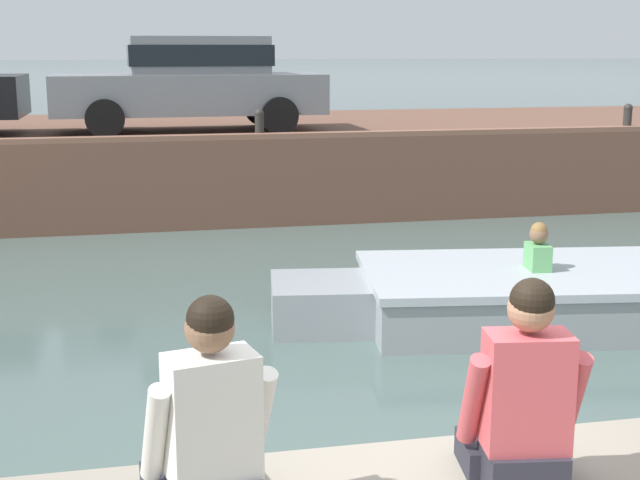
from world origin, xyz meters
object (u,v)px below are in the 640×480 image
object	(u,v)px
motorboat_passing	(583,294)
person_seated_left	(209,433)
mooring_bollard_mid	(259,122)
person_seated_right	(523,407)
car_left_inner_grey	(192,80)
bottle_drink	(547,463)
mooring_bollard_east	(628,116)

from	to	relation	value
motorboat_passing	person_seated_left	bearing A→B (deg)	-132.33
mooring_bollard_mid	person_seated_right	bearing A→B (deg)	-91.83
car_left_inner_grey	bottle_drink	size ratio (longest dim) A/B	21.57
motorboat_passing	car_left_inner_grey	xyz separation A→B (m)	(-3.41, 6.98, 1.94)
person_seated_left	person_seated_right	size ratio (longest dim) A/B	1.00
motorboat_passing	person_seated_left	distance (m)	6.28
mooring_bollard_east	bottle_drink	xyz separation A→B (m)	(-6.44, -10.27, -0.68)
motorboat_passing	bottle_drink	bearing A→B (deg)	-120.25
mooring_bollard_mid	bottle_drink	xyz separation A→B (m)	(-0.20, -10.27, -0.68)
motorboat_passing	car_left_inner_grey	size ratio (longest dim) A/B	1.37
mooring_bollard_east	person_seated_left	world-z (taller)	mooring_bollard_east
car_left_inner_grey	mooring_bollard_east	world-z (taller)	car_left_inner_grey
car_left_inner_grey	mooring_bollard_mid	bearing A→B (deg)	-55.36
mooring_bollard_mid	person_seated_left	bearing A→B (deg)	-99.36
mooring_bollard_mid	bottle_drink	size ratio (longest dim) A/B	2.18
car_left_inner_grey	person_seated_right	distance (m)	11.65
bottle_drink	motorboat_passing	bearing A→B (deg)	59.75
mooring_bollard_mid	bottle_drink	distance (m)	10.30
motorboat_passing	mooring_bollard_mid	bearing A→B (deg)	113.77
car_left_inner_grey	mooring_bollard_mid	xyz separation A→B (m)	(0.91, -1.32, -0.61)
car_left_inner_grey	mooring_bollard_east	bearing A→B (deg)	-10.45
motorboat_passing	car_left_inner_grey	world-z (taller)	car_left_inner_grey
person_seated_left	bottle_drink	xyz separation A→B (m)	(1.49, -0.02, -0.28)
bottle_drink	mooring_bollard_east	bearing A→B (deg)	57.91
mooring_bollard_east	person_seated_right	size ratio (longest dim) A/B	0.46
motorboat_passing	mooring_bollard_mid	world-z (taller)	mooring_bollard_mid
car_left_inner_grey	person_seated_right	xyz separation A→B (m)	(0.58, -11.59, -1.01)
mooring_bollard_east	person_seated_right	xyz separation A→B (m)	(-6.57, -10.27, -0.41)
mooring_bollard_mid	person_seated_right	world-z (taller)	mooring_bollard_mid
motorboat_passing	mooring_bollard_mid	xyz separation A→B (m)	(-2.49, 5.66, 1.33)
motorboat_passing	mooring_bollard_east	world-z (taller)	mooring_bollard_east
bottle_drink	person_seated_left	bearing A→B (deg)	179.20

